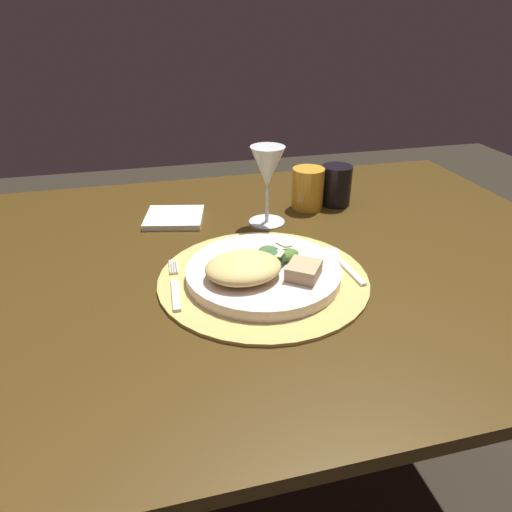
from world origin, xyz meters
TOP-DOWN VIEW (x-y plane):
  - ground_plane at (0.00, 0.00)m, footprint 6.00×6.00m
  - dining_table at (0.00, 0.00)m, footprint 1.41×0.91m
  - placemat at (0.05, -0.09)m, footprint 0.35×0.35m
  - dinner_plate at (0.05, -0.09)m, footprint 0.26×0.26m
  - pasta_serving at (0.01, -0.11)m, footprint 0.13×0.11m
  - salad_greens at (0.08, -0.07)m, footprint 0.08×0.08m
  - bread_piece at (0.10, -0.14)m, footprint 0.07×0.07m
  - fork at (-0.10, -0.09)m, footprint 0.02×0.16m
  - spoon at (0.19, -0.06)m, footprint 0.03×0.14m
  - napkin at (-0.07, 0.19)m, footprint 0.14×0.13m
  - wine_glass at (0.12, 0.13)m, footprint 0.08×0.08m
  - amber_tumbler at (0.23, 0.19)m, footprint 0.07×0.07m
  - dark_tumbler at (0.30, 0.20)m, footprint 0.07×0.07m

SIDE VIEW (x-z plane):
  - ground_plane at x=0.00m, z-range 0.00..0.00m
  - dining_table at x=0.00m, z-range 0.22..0.96m
  - placemat at x=0.05m, z-range 0.74..0.75m
  - napkin at x=-0.07m, z-range 0.74..0.76m
  - spoon at x=0.19m, z-range 0.75..0.76m
  - fork at x=-0.10m, z-range 0.75..0.76m
  - dinner_plate at x=0.05m, z-range 0.75..0.77m
  - salad_greens at x=0.08m, z-range 0.77..0.79m
  - bread_piece at x=0.10m, z-range 0.77..0.79m
  - pasta_serving at x=0.01m, z-range 0.77..0.80m
  - dark_tumbler at x=0.30m, z-range 0.74..0.84m
  - amber_tumbler at x=0.23m, z-range 0.74..0.84m
  - wine_glass at x=0.12m, z-range 0.78..0.94m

